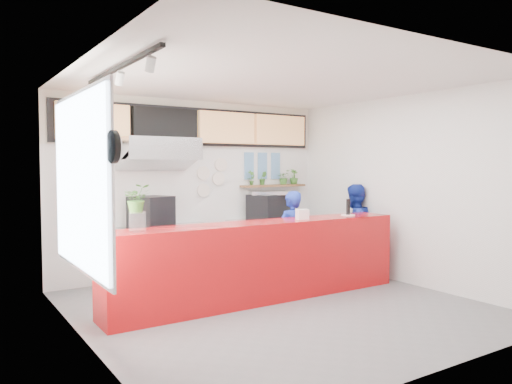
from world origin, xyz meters
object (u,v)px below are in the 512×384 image
panini_oven (151,212)px  espresso_machine (269,207)px  staff_right (354,229)px  staff_center (291,238)px  service_counter (262,261)px  pepper_mill (348,207)px

panini_oven → espresso_machine: 2.27m
staff_right → staff_center: bearing=1.1°
staff_center → staff_right: 1.46m
service_counter → espresso_machine: 2.32m
service_counter → espresso_machine: (1.35, 1.80, 0.58)m
service_counter → pepper_mill: size_ratio=18.22×
service_counter → pepper_mill: 1.75m
service_counter → staff_center: bearing=28.6°
espresso_machine → staff_center: size_ratio=0.48×
staff_center → staff_right: size_ratio=0.95×
espresso_machine → staff_right: 1.60m
panini_oven → pepper_mill: size_ratio=2.23×
espresso_machine → panini_oven: bearing=161.6°
service_counter → staff_right: staff_right is taller
pepper_mill → espresso_machine: bearing=98.1°
staff_right → pepper_mill: 1.05m
staff_right → pepper_mill: (-0.72, -0.61, 0.46)m
espresso_machine → staff_center: 1.46m
panini_oven → espresso_machine: bearing=-22.5°
espresso_machine → service_counter: bearing=-145.3°
staff_center → service_counter: bearing=22.7°
espresso_machine → staff_right: size_ratio=0.45×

